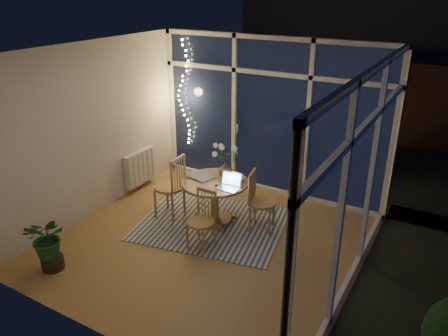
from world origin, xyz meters
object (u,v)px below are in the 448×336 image
(chair_left, at_px, (169,186))
(chair_right, at_px, (263,201))
(flower_vase, at_px, (225,169))
(dining_table, at_px, (215,202))
(laptop, at_px, (228,181))
(chair_front, at_px, (201,221))
(potted_plant, at_px, (49,242))

(chair_left, relative_size, chair_right, 1.11)
(chair_right, bearing_deg, flower_vase, 71.57)
(dining_table, relative_size, flower_vase, 4.70)
(dining_table, xyz_separation_m, chair_right, (0.71, 0.16, 0.12))
(laptop, bearing_deg, chair_left, -177.89)
(dining_table, relative_size, laptop, 3.14)
(chair_left, relative_size, chair_front, 1.20)
(dining_table, relative_size, chair_front, 1.18)
(potted_plant, bearing_deg, chair_right, 49.47)
(laptop, relative_size, flower_vase, 1.50)
(chair_right, distance_m, chair_front, 0.99)
(chair_left, bearing_deg, chair_right, 101.72)
(chair_front, bearing_deg, chair_right, 61.30)
(dining_table, xyz_separation_m, chair_left, (-0.70, -0.18, 0.17))
(flower_vase, bearing_deg, chair_front, -80.20)
(chair_front, height_order, flower_vase, flower_vase)
(chair_right, height_order, laptop, chair_right)
(chair_right, relative_size, laptop, 2.88)
(chair_right, distance_m, laptop, 0.60)
(dining_table, bearing_deg, chair_front, -73.55)
(chair_left, distance_m, chair_right, 1.45)
(dining_table, xyz_separation_m, potted_plant, (-1.17, -2.03, 0.04))
(chair_right, height_order, chair_front, chair_right)
(chair_left, bearing_deg, laptop, 91.34)
(chair_right, xyz_separation_m, laptop, (-0.41, -0.28, 0.33))
(chair_left, distance_m, chair_front, 1.05)
(dining_table, bearing_deg, chair_left, -165.83)
(chair_left, bearing_deg, chair_front, 58.44)
(dining_table, bearing_deg, potted_plant, -119.90)
(dining_table, xyz_separation_m, chair_front, (0.21, -0.70, 0.08))
(dining_table, distance_m, laptop, 0.55)
(chair_left, height_order, chair_front, chair_left)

